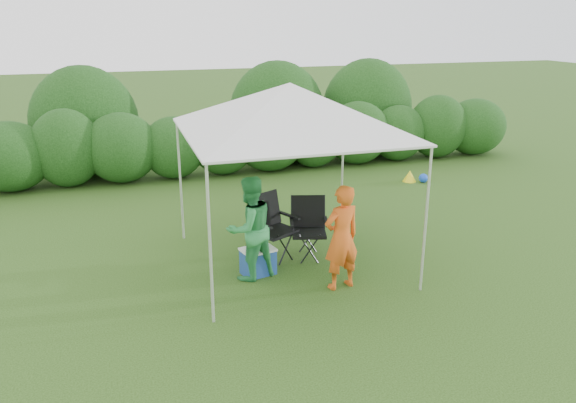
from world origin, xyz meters
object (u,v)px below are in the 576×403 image
object	(u,v)px
canopy	(290,108)
cooler	(258,261)
chair_left	(271,222)
man	(342,238)
woman	(250,228)
chair_right	(309,223)

from	to	relation	value
canopy	cooler	bearing A→B (deg)	-154.03
canopy	cooler	size ratio (longest dim) A/B	5.50
chair_left	cooler	size ratio (longest dim) A/B	1.86
man	woman	bearing A→B (deg)	-43.16
chair_right	chair_left	world-z (taller)	chair_left
man	cooler	distance (m)	1.41
canopy	cooler	distance (m)	2.35
cooler	canopy	bearing A→B (deg)	12.63
chair_left	woman	world-z (taller)	woman
chair_right	woman	size ratio (longest dim) A/B	0.62
chair_left	cooler	world-z (taller)	chair_left
chair_right	chair_left	distance (m)	0.61
canopy	chair_left	size ratio (longest dim) A/B	2.96
canopy	man	size ratio (longest dim) A/B	2.01
chair_left	man	size ratio (longest dim) A/B	0.68
man	chair_left	bearing A→B (deg)	-76.24
man	cooler	size ratio (longest dim) A/B	2.74
canopy	chair_left	xyz separation A→B (m)	(-0.22, 0.29, -1.87)
chair_left	woman	distance (m)	0.85
woman	cooler	world-z (taller)	woman
chair_right	man	xyz separation A→B (m)	(0.07, -1.22, 0.22)
cooler	chair_right	bearing A→B (deg)	11.17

